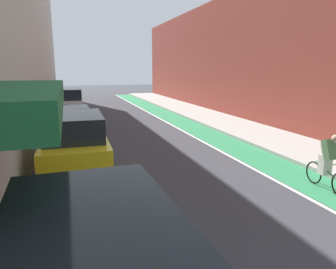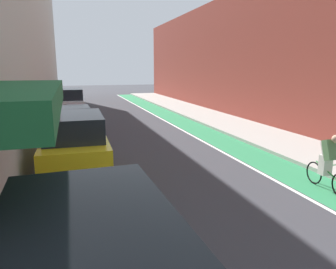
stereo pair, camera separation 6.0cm
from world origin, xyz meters
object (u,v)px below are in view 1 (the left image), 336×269
at_px(parked_suv_white, 70,103).
at_px(cyclist_mid, 328,160).
at_px(parked_sedan_red, 72,122).
at_px(parked_suv_yellow_cab, 75,145).

bearing_deg(parked_suv_white, cyclist_mid, -67.42).
distance_m(parked_sedan_red, cyclist_mid, 11.30).
xyz_separation_m(parked_suv_yellow_cab, cyclist_mid, (6.57, -3.25, -0.17)).
relative_size(parked_suv_yellow_cab, parked_sedan_red, 0.96).
xyz_separation_m(parked_sedan_red, cyclist_mid, (6.57, -9.19, 0.06)).
distance_m(parked_suv_white, cyclist_mid, 17.11).
distance_m(parked_sedan_red, parked_suv_white, 6.61).
height_order(parked_suv_white, cyclist_mid, parked_suv_white).
height_order(parked_suv_yellow_cab, parked_sedan_red, parked_suv_yellow_cab).
bearing_deg(parked_suv_yellow_cab, cyclist_mid, -26.33).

